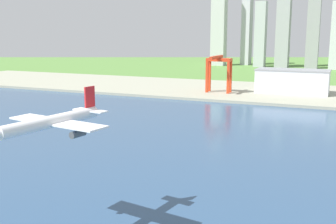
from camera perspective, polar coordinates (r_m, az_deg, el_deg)
The scene contains 7 objects.
ground_plane at distance 225.95m, azimuth 10.62°, elevation -4.21°, with size 2400.00×2400.00×0.00m, color #57853C.
water_bay at distance 170.47m, azimuth 6.01°, elevation -9.07°, with size 840.00×360.00×0.15m, color #2D4C70.
industrial_pier at distance 409.91m, azimuth 16.63°, elevation 2.43°, with size 840.00×140.00×2.50m, color #9FA08A.
airplane_landing at distance 119.39m, azimuth -15.68°, elevation -1.32°, with size 32.86×38.10×11.60m.
port_crane_red at distance 391.37m, azimuth 6.97°, elevation 6.28°, with size 22.95×34.78×34.83m.
warehouse_main at distance 404.55m, azimuth 16.72°, elevation 4.09°, with size 66.14×29.41×22.15m.
distant_skyline at distance 734.55m, azimuth 19.58°, elevation 10.76°, with size 379.02×66.79×156.93m.
Camera 1 is at (47.33, 86.81, 57.97)m, focal length 44.33 mm.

